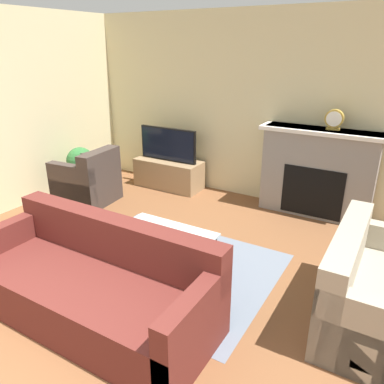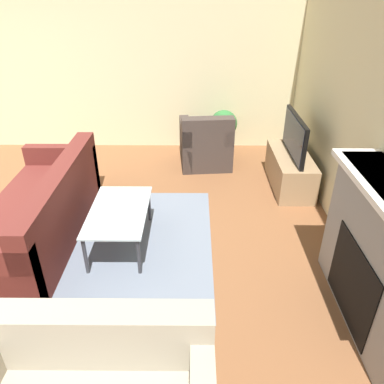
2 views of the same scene
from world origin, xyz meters
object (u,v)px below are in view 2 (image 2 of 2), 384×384
couch_sectional (39,215)px  armchair_by_window (206,146)px  tv (295,136)px  potted_plant (224,127)px  coffee_table (119,214)px

couch_sectional → armchair_by_window: 2.65m
tv → armchair_by_window: 1.39m
tv → armchair_by_window: tv is taller
couch_sectional → potted_plant: size_ratio=3.08×
coffee_table → potted_plant: bearing=153.2°
armchair_by_window → potted_plant: (-0.44, 0.30, 0.14)m
couch_sectional → armchair_by_window: size_ratio=2.67×
tv → couch_sectional: size_ratio=0.46×
tv → potted_plant: size_ratio=1.42×
couch_sectional → coffee_table: 0.90m
tv → couch_sectional: 3.24m
coffee_table → potted_plant: (-2.46, 1.24, 0.06)m
couch_sectional → potted_plant: bearing=137.8°
couch_sectional → potted_plant: 3.17m
couch_sectional → coffee_table: couch_sectional is taller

